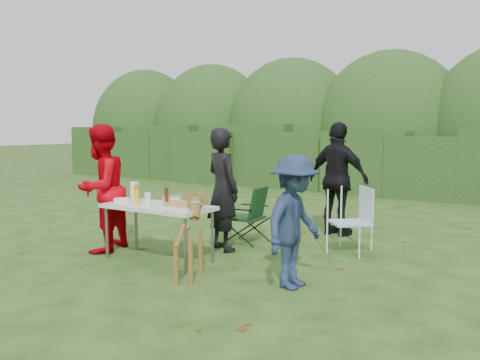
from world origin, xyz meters
The scene contains 20 objects.
ground centered at (0.00, 0.00, 0.00)m, with size 80.00×80.00×0.00m, color #1E4211.
hedge_row centered at (0.00, 8.00, 0.85)m, with size 22.00×1.40×1.70m, color #23471C.
shrub_backdrop centered at (0.00, 9.60, 1.60)m, with size 20.00×2.60×3.20m, color #3D6628.
folding_table centered at (-0.12, -0.27, 0.69)m, with size 1.50×0.70×0.74m.
person_cook centered at (0.28, 0.66, 0.88)m, with size 0.64×0.42×1.76m, color black.
person_red_jacket centered at (-1.13, -0.33, 0.90)m, with size 0.88×0.68×1.81m, color #C2000B.
person_black_puffy centered at (1.29, 2.49, 0.92)m, with size 1.08×0.45×1.85m, color black.
child centered at (1.92, -0.33, 0.73)m, with size 0.95×0.55×1.47m, color navy.
dog centered at (0.73, -0.70, 0.46)m, with size 0.97×0.39×0.92m, color brown, non-canonical shape.
camping_chair centered at (0.33, 1.21, 0.44)m, with size 0.55×0.55×0.88m, color #133818, non-canonical shape.
lawn_chair centered at (1.88, 1.49, 0.47)m, with size 0.55×0.55×0.93m, color #4A9ECB, non-canonical shape.
food_tray centered at (0.20, -0.15, 0.75)m, with size 0.45×0.30×0.02m, color #B7B7BA.
focaccia_bread centered at (0.20, -0.15, 0.78)m, with size 0.40×0.26×0.04m, color gold.
mustard_bottle centered at (-0.36, -0.42, 0.84)m, with size 0.06×0.06×0.20m, color yellow.
ketchup_bottle centered at (-0.50, -0.27, 0.85)m, with size 0.06×0.06×0.22m, color #B62D02.
beer_bottle centered at (0.01, -0.25, 0.86)m, with size 0.06×0.06×0.24m, color #47230F.
paper_towel_roll centered at (-0.69, -0.12, 0.87)m, with size 0.12×0.12×0.26m, color white.
cup_stack centered at (-0.18, -0.40, 0.83)m, with size 0.08×0.08×0.18m, color white.
pasta_bowl centered at (-0.08, -0.02, 0.79)m, with size 0.26×0.26×0.10m, color silver.
plate_stack centered at (-0.71, -0.33, 0.77)m, with size 0.24×0.24×0.05m, color white.
Camera 1 is at (4.38, -5.26, 1.77)m, focal length 38.00 mm.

